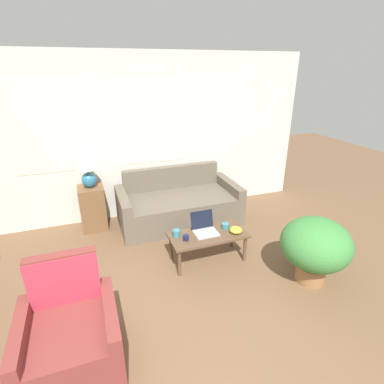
% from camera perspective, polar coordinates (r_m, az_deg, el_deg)
% --- Properties ---
extents(wall_back, '(6.70, 0.06, 2.60)m').
position_cam_1_polar(wall_back, '(4.86, -15.67, 9.38)').
color(wall_back, silver).
rests_on(wall_back, ground_plane).
extents(couch, '(1.91, 0.94, 0.83)m').
position_cam_1_polar(couch, '(4.91, -2.66, -2.52)').
color(couch, '#665B4C').
rests_on(couch, ground_plane).
extents(armchair, '(0.78, 0.76, 0.92)m').
position_cam_1_polar(armchair, '(2.96, -22.04, -24.22)').
color(armchair, brown).
rests_on(armchair, ground_plane).
extents(side_table, '(0.37, 0.37, 0.69)m').
position_cam_1_polar(side_table, '(4.88, -18.33, -2.89)').
color(side_table, brown).
rests_on(side_table, ground_plane).
extents(table_lamp, '(0.29, 0.29, 0.53)m').
position_cam_1_polar(table_lamp, '(4.65, -19.32, 4.42)').
color(table_lamp, teal).
rests_on(table_lamp, side_table).
extents(coffee_table, '(0.99, 0.47, 0.39)m').
position_cam_1_polar(coffee_table, '(3.89, 3.05, -8.60)').
color(coffee_table, brown).
rests_on(coffee_table, ground_plane).
extents(laptop, '(0.30, 0.30, 0.25)m').
position_cam_1_polar(laptop, '(3.89, 2.37, -6.84)').
color(laptop, '#B7B7BC').
rests_on(laptop, coffee_table).
extents(cup_navy, '(0.09, 0.09, 0.09)m').
position_cam_1_polar(cup_navy, '(3.80, -3.00, -7.82)').
color(cup_navy, teal).
rests_on(cup_navy, coffee_table).
extents(cup_yellow, '(0.07, 0.07, 0.07)m').
position_cam_1_polar(cup_yellow, '(3.72, -1.17, -8.68)').
color(cup_yellow, '#191E4C').
rests_on(cup_yellow, coffee_table).
extents(cup_white, '(0.10, 0.10, 0.07)m').
position_cam_1_polar(cup_white, '(4.00, 6.38, -6.44)').
color(cup_white, teal).
rests_on(cup_white, coffee_table).
extents(snack_bowl, '(0.17, 0.17, 0.08)m').
position_cam_1_polar(snack_bowl, '(3.92, 8.36, -7.16)').
color(snack_bowl, gold).
rests_on(snack_bowl, coffee_table).
extents(potted_plant, '(0.79, 0.79, 0.80)m').
position_cam_1_polar(potted_plant, '(3.74, 22.45, -9.43)').
color(potted_plant, '#996B42').
rests_on(potted_plant, ground_plane).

